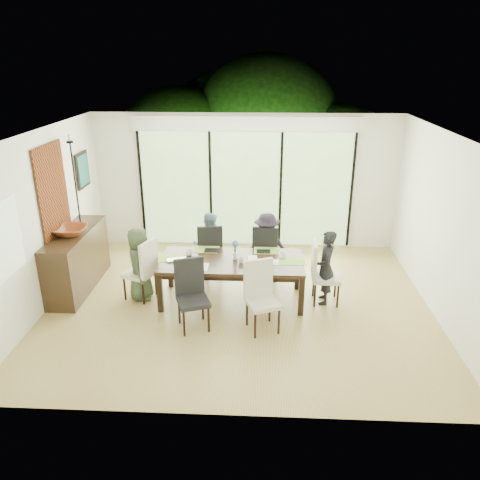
{
  "coord_description": "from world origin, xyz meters",
  "views": [
    {
      "loc": [
        0.34,
        -6.59,
        3.72
      ],
      "look_at": [
        0.0,
        0.25,
        1.0
      ],
      "focal_mm": 35.0,
      "sensor_mm": 36.0,
      "label": 1
    }
  ],
  "objects_px": {
    "chair_near_right": "(263,298)",
    "cup_c": "(282,256)",
    "chair_near_left": "(193,296)",
    "cup_b": "(241,260)",
    "person_far_left": "(209,245)",
    "person_far_right": "(266,246)",
    "sideboard": "(77,260)",
    "bowl": "(70,231)",
    "chair_left_end": "(139,269)",
    "chair_right_end": "(327,273)",
    "chair_far_left": "(210,250)",
    "person_right_end": "(326,268)",
    "person_left_end": "(140,264)",
    "vase": "(235,255)",
    "table_top": "(232,262)",
    "laptop": "(177,261)",
    "chair_far_right": "(266,251)",
    "cup_a": "(189,253)"
  },
  "relations": [
    {
      "from": "person_far_left",
      "to": "laptop",
      "type": "relative_size",
      "value": 3.91
    },
    {
      "from": "chair_right_end",
      "to": "chair_near_right",
      "type": "xyz_separation_m",
      "value": [
        -1.0,
        -0.87,
        0.0
      ]
    },
    {
      "from": "bowl",
      "to": "chair_near_left",
      "type": "bearing_deg",
      "value": -26.97
    },
    {
      "from": "chair_left_end",
      "to": "chair_near_left",
      "type": "distance_m",
      "value": 1.33
    },
    {
      "from": "person_left_end",
      "to": "person_far_right",
      "type": "height_order",
      "value": "same"
    },
    {
      "from": "laptop",
      "to": "sideboard",
      "type": "xyz_separation_m",
      "value": [
        -1.79,
        0.42,
        -0.21
      ]
    },
    {
      "from": "chair_right_end",
      "to": "person_far_right",
      "type": "distance_m",
      "value": 1.26
    },
    {
      "from": "cup_b",
      "to": "sideboard",
      "type": "relative_size",
      "value": 0.05
    },
    {
      "from": "chair_right_end",
      "to": "person_right_end",
      "type": "relative_size",
      "value": 0.85
    },
    {
      "from": "chair_left_end",
      "to": "chair_right_end",
      "type": "relative_size",
      "value": 1.0
    },
    {
      "from": "table_top",
      "to": "chair_far_left",
      "type": "height_order",
      "value": "chair_far_left"
    },
    {
      "from": "chair_near_right",
      "to": "cup_b",
      "type": "distance_m",
      "value": 0.88
    },
    {
      "from": "person_left_end",
      "to": "person_right_end",
      "type": "xyz_separation_m",
      "value": [
        2.96,
        0.0,
        0.0
      ]
    },
    {
      "from": "cup_a",
      "to": "sideboard",
      "type": "height_order",
      "value": "sideboard"
    },
    {
      "from": "chair_far_right",
      "to": "cup_b",
      "type": "relative_size",
      "value": 11.0
    },
    {
      "from": "cup_c",
      "to": "cup_a",
      "type": "bearing_deg",
      "value": 178.09
    },
    {
      "from": "chair_near_left",
      "to": "chair_near_right",
      "type": "bearing_deg",
      "value": -20.66
    },
    {
      "from": "person_right_end",
      "to": "cup_a",
      "type": "distance_m",
      "value": 2.19
    },
    {
      "from": "chair_left_end",
      "to": "person_far_left",
      "type": "distance_m",
      "value": 1.34
    },
    {
      "from": "chair_near_left",
      "to": "cup_a",
      "type": "relative_size",
      "value": 8.87
    },
    {
      "from": "chair_near_right",
      "to": "cup_c",
      "type": "xyz_separation_m",
      "value": [
        0.3,
        0.97,
        0.23
      ]
    },
    {
      "from": "vase",
      "to": "cup_c",
      "type": "xyz_separation_m",
      "value": [
        0.75,
        0.05,
        -0.01
      ]
    },
    {
      "from": "chair_far_left",
      "to": "person_right_end",
      "type": "distance_m",
      "value": 2.11
    },
    {
      "from": "vase",
      "to": "table_top",
      "type": "bearing_deg",
      "value": -135.0
    },
    {
      "from": "chair_near_right",
      "to": "laptop",
      "type": "relative_size",
      "value": 3.33
    },
    {
      "from": "person_left_end",
      "to": "sideboard",
      "type": "xyz_separation_m",
      "value": [
        -1.16,
        0.32,
        -0.1
      ]
    },
    {
      "from": "chair_right_end",
      "to": "chair_far_left",
      "type": "distance_m",
      "value": 2.13
    },
    {
      "from": "chair_far_right",
      "to": "vase",
      "type": "distance_m",
      "value": 0.97
    },
    {
      "from": "chair_near_right",
      "to": "cup_a",
      "type": "relative_size",
      "value": 8.87
    },
    {
      "from": "person_far_left",
      "to": "person_far_right",
      "type": "height_order",
      "value": "same"
    },
    {
      "from": "person_left_end",
      "to": "person_far_right",
      "type": "distance_m",
      "value": 2.19
    },
    {
      "from": "chair_left_end",
      "to": "laptop",
      "type": "xyz_separation_m",
      "value": [
        0.65,
        -0.1,
        0.2
      ]
    },
    {
      "from": "vase",
      "to": "cup_b",
      "type": "distance_m",
      "value": 0.18
    },
    {
      "from": "chair_near_right",
      "to": "person_right_end",
      "type": "bearing_deg",
      "value": 20.7
    },
    {
      "from": "sideboard",
      "to": "bowl",
      "type": "distance_m",
      "value": 0.58
    },
    {
      "from": "laptop",
      "to": "chair_right_end",
      "type": "bearing_deg",
      "value": -16.7
    },
    {
      "from": "person_far_right",
      "to": "laptop",
      "type": "distance_m",
      "value": 1.68
    },
    {
      "from": "person_left_end",
      "to": "person_far_right",
      "type": "xyz_separation_m",
      "value": [
        2.03,
        0.83,
        0.0
      ]
    },
    {
      "from": "person_right_end",
      "to": "cup_a",
      "type": "xyz_separation_m",
      "value": [
        -2.18,
        0.15,
        0.14
      ]
    },
    {
      "from": "person_far_left",
      "to": "cup_b",
      "type": "distance_m",
      "value": 1.12
    },
    {
      "from": "person_right_end",
      "to": "cup_c",
      "type": "relative_size",
      "value": 10.4
    },
    {
      "from": "chair_right_end",
      "to": "chair_near_left",
      "type": "xyz_separation_m",
      "value": [
        -2.0,
        -0.87,
        0.0
      ]
    },
    {
      "from": "chair_far_left",
      "to": "cup_b",
      "type": "relative_size",
      "value": 11.0
    },
    {
      "from": "person_far_left",
      "to": "person_far_right",
      "type": "xyz_separation_m",
      "value": [
        1.0,
        0.0,
        0.0
      ]
    },
    {
      "from": "person_far_right",
      "to": "person_right_end",
      "type": "bearing_deg",
      "value": 125.4
    },
    {
      "from": "chair_left_end",
      "to": "chair_near_right",
      "type": "distance_m",
      "value": 2.18
    },
    {
      "from": "person_right_end",
      "to": "laptop",
      "type": "xyz_separation_m",
      "value": [
        -2.33,
        -0.1,
        0.11
      ]
    },
    {
      "from": "chair_near_left",
      "to": "person_right_end",
      "type": "bearing_deg",
      "value": 3.06
    },
    {
      "from": "cup_a",
      "to": "cup_b",
      "type": "distance_m",
      "value": 0.89
    },
    {
      "from": "chair_right_end",
      "to": "chair_far_left",
      "type": "bearing_deg",
      "value": 68.19
    }
  ]
}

